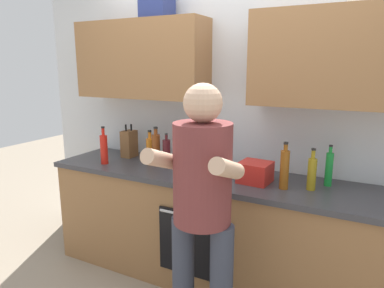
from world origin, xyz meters
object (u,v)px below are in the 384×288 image
Objects in this scene: bottle_vinegar at (156,149)px; grocery_bag_crisps at (255,172)px; knife_block at (129,144)px; bottle_soda at (329,168)px; bottle_syrup at (284,169)px; bottle_wine at (167,153)px; bottle_oil at (312,173)px; bottle_soy at (199,155)px; bottle_juice at (150,149)px; bottle_hotsauce at (104,149)px; person_standing at (202,200)px.

bottle_vinegar is 0.88m from grocery_bag_crisps.
bottle_vinegar is 1.08× the size of knife_block.
bottle_syrup is (-0.26, -0.21, 0.02)m from bottle_soda.
bottle_vinegar is 1.15× the size of bottle_wine.
bottle_oil is at bearing 20.96° from bottle_syrup.
bottle_soy is 0.70m from knife_block.
bottle_vinegar is (0.12, -0.08, 0.03)m from bottle_juice.
bottle_wine is at bearing 175.52° from bottle_syrup.
bottle_oil reaches higher than bottle_soy.
bottle_vinegar reaches higher than bottle_soy.
bottle_juice is 0.39m from bottle_hotsauce.
bottle_wine is (-0.65, 0.67, 0.06)m from person_standing.
bottle_soy is 0.28m from bottle_wine.
knife_block is (-0.49, 0.14, 0.00)m from bottle_wine.
bottle_soda is 1.74m from knife_block.
bottle_juice is at bearing 171.95° from bottle_syrup.
bottle_hotsauce is at bearing 156.55° from person_standing.
grocery_bag_crisps is at bearing -2.34° from bottle_wine.
grocery_bag_crisps is at bearing 79.65° from person_standing.
bottle_soda is 1.02× the size of bottle_wine.
bottle_syrup is at bearing -8.24° from knife_block.
bottle_oil is 0.89× the size of bottle_hotsauce.
bottle_oil is at bearing -1.22° from bottle_vinegar.
bottle_soda is 1.01× the size of bottle_oil.
bottle_syrup is at bearing 2.96° from bottle_hotsauce.
knife_block is (-0.38, 0.12, -0.02)m from bottle_vinegar.
bottle_juice is 1.39m from bottle_oil.
bottle_wine is (-0.21, -0.18, 0.04)m from bottle_soy.
bottle_vinegar is at bearing 177.00° from grocery_bag_crisps.
bottle_soda is 0.17m from bottle_oil.
person_standing is 7.54× the size of grocery_bag_crisps.
person_standing is 5.40× the size of knife_block.
bottle_wine is (0.11, -0.01, -0.02)m from bottle_vinegar.
bottle_wine is at bearing 179.39° from bottle_oil.
bottle_soda is 0.97× the size of knife_block.
person_standing is 4.97× the size of bottle_vinegar.
person_standing is 5.66× the size of bottle_oil.
bottle_vinegar is (-1.36, -0.12, 0.01)m from bottle_soda.
bottle_wine is at bearing -173.96° from bottle_soda.
bottle_soda is (0.60, 0.80, 0.06)m from person_standing.
person_standing is 1.03m from bottle_vinegar.
bottle_vinegar reaches higher than bottle_oil.
person_standing is at bearing -23.45° from bottle_hotsauce.
bottle_vinegar is 1.27m from bottle_oil.
bottle_hotsauce is (-0.74, -0.33, 0.05)m from bottle_soy.
bottle_soda is at bearing 9.19° from bottle_hotsauce.
grocery_bag_crisps is (0.77, -0.03, -0.05)m from bottle_wine.
bottle_soda is at bearing 53.35° from person_standing.
bottle_wine is 1.32× the size of grocery_bag_crisps.
bottle_hotsauce reaches higher than bottle_oil.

